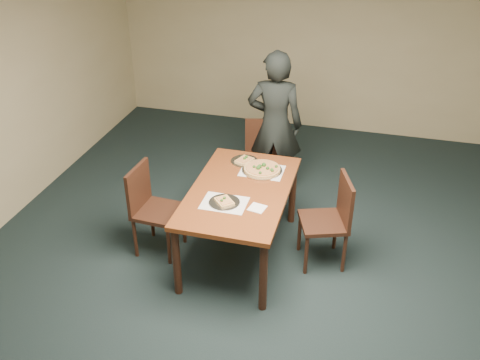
% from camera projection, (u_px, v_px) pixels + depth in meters
% --- Properties ---
extents(ground, '(8.00, 8.00, 0.00)m').
position_uv_depth(ground, '(262.00, 316.00, 4.60)').
color(ground, black).
rests_on(ground, ground).
extents(room_shell, '(8.00, 8.00, 8.00)m').
position_uv_depth(room_shell, '(268.00, 133.00, 3.71)').
color(room_shell, tan).
rests_on(room_shell, ground).
extents(dining_table, '(0.90, 1.50, 0.75)m').
position_uv_depth(dining_table, '(240.00, 198.00, 5.01)').
color(dining_table, '#582811').
rests_on(dining_table, ground).
extents(chair_far, '(0.51, 0.51, 0.91)m').
position_uv_depth(chair_far, '(263.00, 155.00, 6.05)').
color(chair_far, black).
rests_on(chair_far, ground).
extents(chair_left, '(0.45, 0.45, 0.91)m').
position_uv_depth(chair_left, '(150.00, 205.00, 5.17)').
color(chair_left, black).
rests_on(chair_left, ground).
extents(chair_right, '(0.54, 0.54, 0.91)m').
position_uv_depth(chair_right, '(332.00, 216.00, 5.00)').
color(chair_right, black).
rests_on(chair_right, ground).
extents(diner, '(0.65, 0.46, 1.70)m').
position_uv_depth(diner, '(275.00, 125.00, 5.96)').
color(diner, black).
rests_on(diner, ground).
extents(placemat_main, '(0.42, 0.32, 0.00)m').
position_uv_depth(placemat_main, '(262.00, 171.00, 5.26)').
color(placemat_main, white).
rests_on(placemat_main, dining_table).
extents(placemat_near, '(0.40, 0.30, 0.00)m').
position_uv_depth(placemat_near, '(224.00, 203.00, 4.76)').
color(placemat_near, white).
rests_on(placemat_near, dining_table).
extents(pizza_pan, '(0.40, 0.40, 0.08)m').
position_uv_depth(pizza_pan, '(262.00, 169.00, 5.25)').
color(pizza_pan, silver).
rests_on(pizza_pan, dining_table).
extents(slice_plate_near, '(0.28, 0.28, 0.05)m').
position_uv_depth(slice_plate_near, '(224.00, 202.00, 4.75)').
color(slice_plate_near, silver).
rests_on(slice_plate_near, dining_table).
extents(slice_plate_far, '(0.28, 0.28, 0.06)m').
position_uv_depth(slice_plate_far, '(245.00, 161.00, 5.42)').
color(slice_plate_far, silver).
rests_on(slice_plate_far, dining_table).
extents(napkin, '(0.17, 0.17, 0.01)m').
position_uv_depth(napkin, '(257.00, 208.00, 4.69)').
color(napkin, white).
rests_on(napkin, dining_table).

